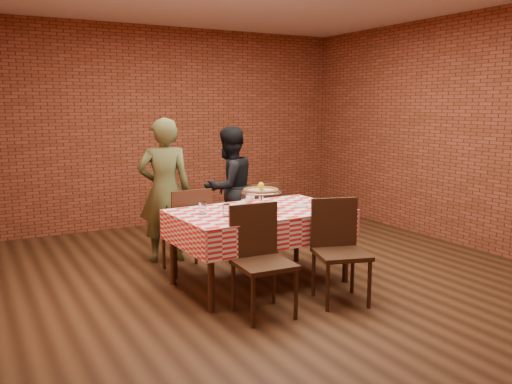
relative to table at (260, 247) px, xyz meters
The scene contains 19 objects.
ground 0.44m from the table, 17.75° to the left, with size 6.00×6.00×0.00m, color black.
back_wall 3.26m from the table, 85.91° to the left, with size 5.50×5.50×0.00m, color brown.
table is the anchor object (origin of this frame).
tablecloth 0.24m from the table, behind, with size 1.71×1.04×0.29m, color red, non-canonical shape.
pizza_stand 0.47m from the table, 16.64° to the right, with size 0.41×0.41×0.18m, color silver, non-canonical shape.
pizza 0.57m from the table, 16.64° to the right, with size 0.35×0.35×0.03m, color #CEBC8F.
lemon 0.62m from the table, 16.64° to the right, with size 0.06×0.06×0.08m, color yellow.
water_glass_left 0.63m from the table, 162.90° to the right, with size 0.07×0.07×0.11m, color white.
water_glass_right 0.73m from the table, behind, with size 0.07×0.07×0.11m, color white.
side_plate 0.59m from the table, ahead, with size 0.17×0.17×0.01m, color white.
sweetener_packet_a 0.70m from the table, 13.03° to the right, with size 0.05×0.04×0.01m, color white.
sweetener_packet_b 0.78m from the table, 10.47° to the right, with size 0.05×0.04×0.01m, color white.
condiment_caddy 0.55m from the table, 84.69° to the left, with size 0.11×0.09×0.15m, color silver.
chair_near_left 0.83m from the table, 116.98° to the right, with size 0.46×0.46×0.94m, color #3A2210, non-canonical shape.
chair_near_right 0.90m from the table, 64.12° to the right, with size 0.45×0.45×0.93m, color #3A2210, non-canonical shape.
chair_far_left 0.88m from the table, 125.06° to the left, with size 0.44×0.44×0.92m, color #3A2210, non-canonical shape.
chair_far_right 0.93m from the table, 63.93° to the left, with size 0.42×0.42×0.90m, color #3A2210, non-canonical shape.
diner_olive 1.40m from the table, 115.11° to the left, with size 0.60×0.39×1.64m, color #4F542D.
diner_black 1.49m from the table, 75.96° to the left, with size 0.74×0.57×1.51m, color black.
Camera 1 is at (-2.74, -4.53, 1.79)m, focal length 37.11 mm.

